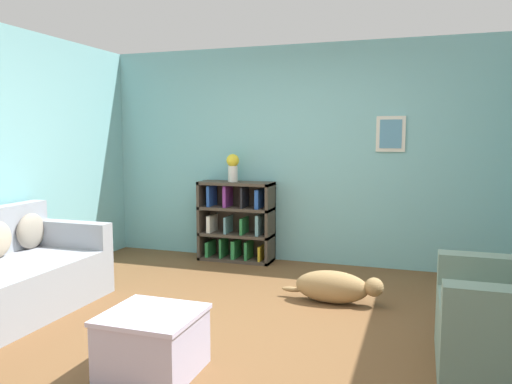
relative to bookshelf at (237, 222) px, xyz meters
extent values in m
plane|color=brown|center=(0.79, -2.03, -0.48)|extent=(14.00, 14.00, 0.00)
cube|color=#7AB7BC|center=(0.79, 0.22, 0.82)|extent=(5.60, 0.10, 2.60)
cube|color=silver|center=(1.79, 0.16, 1.07)|extent=(0.32, 0.02, 0.40)
cube|color=#568EAD|center=(1.79, 0.15, 1.07)|extent=(0.24, 0.01, 0.32)
cube|color=#9399A3|center=(-1.18, -2.47, -0.26)|extent=(0.94, 1.83, 0.44)
cube|color=#9399A3|center=(-1.18, -1.64, 0.09)|extent=(0.94, 0.16, 0.25)
ellipsoid|color=gray|center=(-1.45, -1.83, 0.13)|extent=(0.14, 0.35, 0.35)
cube|color=#42382D|center=(-0.44, -0.02, 0.01)|extent=(0.04, 0.34, 0.97)
cube|color=#42382D|center=(0.44, -0.02, 0.01)|extent=(0.04, 0.34, 0.97)
cube|color=#42382D|center=(0.00, 0.14, 0.01)|extent=(0.91, 0.02, 0.97)
cube|color=#42382D|center=(0.00, -0.02, -0.46)|extent=(0.91, 0.34, 0.04)
cube|color=#42382D|center=(0.00, -0.02, -0.15)|extent=(0.91, 0.34, 0.04)
cube|color=#42382D|center=(0.00, -0.02, 0.17)|extent=(0.91, 0.34, 0.04)
cube|color=#42382D|center=(0.00, -0.02, 0.48)|extent=(0.91, 0.34, 0.04)
cube|color=#287A3D|center=(-0.34, -0.03, -0.36)|extent=(0.04, 0.26, 0.20)
cube|color=silver|center=(-0.32, -0.03, -0.03)|extent=(0.05, 0.26, 0.21)
cube|color=#234C9E|center=(-0.32, -0.03, 0.32)|extent=(0.04, 0.26, 0.25)
cube|color=#287A3D|center=(-0.16, -0.03, -0.33)|extent=(0.03, 0.26, 0.26)
cube|color=#60939E|center=(-0.10, -0.03, -0.03)|extent=(0.03, 0.26, 0.20)
cube|color=#7A2D84|center=(-0.10, -0.03, 0.32)|extent=(0.04, 0.26, 0.26)
cube|color=#287A3D|center=(0.00, -0.03, -0.34)|extent=(0.05, 0.26, 0.24)
cube|color=#287A3D|center=(0.11, -0.03, -0.04)|extent=(0.03, 0.26, 0.20)
cube|color=black|center=(0.12, -0.03, 0.31)|extent=(0.03, 0.26, 0.25)
cube|color=#287A3D|center=(0.17, -0.03, -0.34)|extent=(0.04, 0.26, 0.24)
cube|color=#60939E|center=(0.31, -0.03, -0.01)|extent=(0.04, 0.26, 0.25)
cube|color=#234C9E|center=(0.31, -0.03, 0.30)|extent=(0.05, 0.26, 0.23)
cube|color=gold|center=(0.34, -0.03, -0.36)|extent=(0.03, 0.26, 0.19)
cube|color=gray|center=(2.72, -1.88, 0.11)|extent=(0.90, 0.18, 0.22)
cube|color=#BCB2D1|center=(0.53, -2.95, -0.27)|extent=(0.57, 0.55, 0.41)
cube|color=silver|center=(0.53, -2.95, -0.09)|extent=(0.60, 0.57, 0.03)
ellipsoid|color=#9E7A4C|center=(1.39, -1.22, -0.33)|extent=(0.67, 0.27, 0.30)
sphere|color=#9E7A4C|center=(1.77, -1.22, -0.29)|extent=(0.17, 0.17, 0.17)
ellipsoid|color=#9E7A4C|center=(1.01, -1.18, -0.40)|extent=(0.20, 0.05, 0.05)
cylinder|color=silver|center=(-0.04, -0.02, 0.59)|extent=(0.12, 0.12, 0.19)
sphere|color=yellow|center=(-0.04, -0.02, 0.76)|extent=(0.16, 0.16, 0.16)
camera|label=1|loc=(2.14, -5.66, 1.06)|focal=35.00mm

